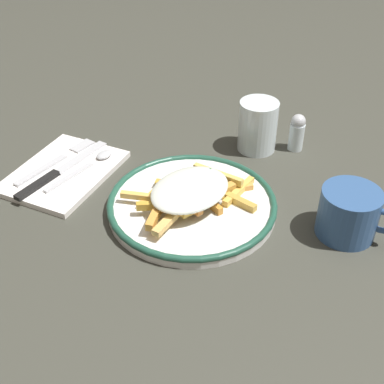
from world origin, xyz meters
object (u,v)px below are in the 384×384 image
(fork, at_px, (56,161))
(knife, at_px, (55,174))
(plate, at_px, (192,204))
(fries_heap, at_px, (191,192))
(spoon, at_px, (91,163))
(salt_shaker, at_px, (297,132))
(water_glass, at_px, (258,126))
(coffee_mug, at_px, (349,213))
(napkin, at_px, (64,172))

(fork, relative_size, knife, 0.84)
(plate, relative_size, fries_heap, 1.33)
(spoon, bearing_deg, salt_shaker, 39.28)
(water_glass, bearing_deg, spoon, -137.88)
(fries_heap, height_order, coffee_mug, coffee_mug)
(spoon, relative_size, salt_shaker, 2.13)
(napkin, xyz_separation_m, spoon, (0.03, 0.03, 0.01))
(fries_heap, relative_size, fork, 1.15)
(fries_heap, distance_m, water_glass, 0.23)
(water_glass, xyz_separation_m, salt_shaker, (0.07, 0.03, -0.01))
(plate, bearing_deg, knife, -171.00)
(napkin, xyz_separation_m, coffee_mug, (0.47, 0.08, 0.03))
(knife, bearing_deg, plate, 9.00)
(napkin, xyz_separation_m, knife, (-0.00, -0.02, 0.01))
(napkin, relative_size, coffee_mug, 1.77)
(water_glass, bearing_deg, fries_heap, -94.25)
(knife, relative_size, spoon, 1.38)
(fork, relative_size, spoon, 1.16)
(plate, distance_m, fork, 0.27)
(fork, bearing_deg, plate, 1.68)
(water_glass, distance_m, coffee_mug, 0.27)
(coffee_mug, relative_size, salt_shaker, 1.59)
(napkin, bearing_deg, fork, 155.42)
(knife, relative_size, salt_shaker, 2.95)
(napkin, bearing_deg, water_glass, 42.62)
(water_glass, bearing_deg, coffee_mug, -37.01)
(fork, relative_size, coffee_mug, 1.56)
(water_glass, bearing_deg, salt_shaker, 27.28)
(fork, bearing_deg, salt_shaker, 36.59)
(napkin, distance_m, water_glass, 0.36)
(napkin, height_order, fork, fork)
(plate, height_order, napkin, plate)
(plate, distance_m, coffee_mug, 0.24)
(fries_heap, distance_m, spoon, 0.21)
(spoon, bearing_deg, knife, -123.29)
(fork, height_order, spoon, spoon)
(fork, bearing_deg, napkin, -24.58)
(plate, height_order, fork, plate)
(plate, bearing_deg, fries_heap, -75.37)
(napkin, xyz_separation_m, fork, (-0.03, 0.01, 0.01))
(fries_heap, height_order, salt_shaker, salt_shaker)
(napkin, height_order, coffee_mug, coffee_mug)
(napkin, distance_m, knife, 0.02)
(coffee_mug, bearing_deg, spoon, -173.92)
(plate, bearing_deg, coffee_mug, 14.94)
(fork, xyz_separation_m, water_glass, (0.29, 0.23, 0.04))
(fries_heap, height_order, fork, fries_heap)
(spoon, distance_m, coffee_mug, 0.44)
(salt_shaker, bearing_deg, water_glass, -152.72)
(fries_heap, distance_m, napkin, 0.25)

